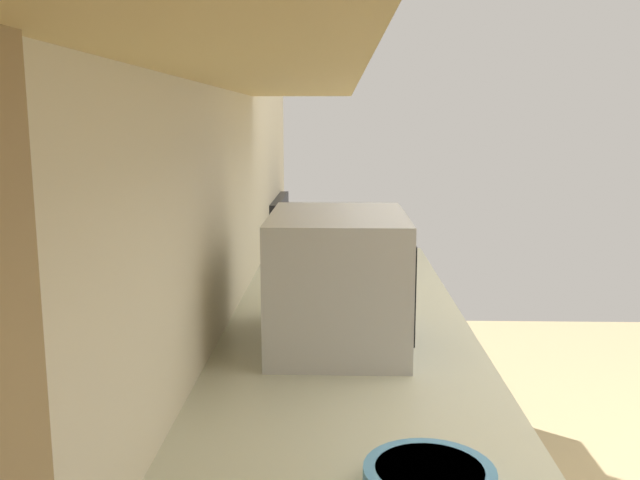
# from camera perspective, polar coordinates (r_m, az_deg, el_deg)

# --- Properties ---
(wall_back) EXTENTS (4.04, 0.12, 2.68)m
(wall_back) POSITION_cam_1_polar(r_m,az_deg,el_deg) (1.75, -10.34, 6.33)
(wall_back) COLOR beige
(wall_back) RESTS_ON ground_plane
(oven_range) EXTENTS (0.63, 0.65, 1.08)m
(oven_range) POSITION_cam_1_polar(r_m,az_deg,el_deg) (3.37, 1.83, -6.92)
(oven_range) COLOR black
(oven_range) RESTS_ON ground_plane
(microwave) EXTENTS (0.45, 0.33, 0.32)m
(microwave) POSITION_cam_1_polar(r_m,az_deg,el_deg) (1.68, 1.56, -3.25)
(microwave) COLOR #B7BABF
(microwave) RESTS_ON counter_run
(bowl) EXTENTS (0.20, 0.20, 0.04)m
(bowl) POSITION_cam_1_polar(r_m,az_deg,el_deg) (1.09, 9.03, -18.98)
(bowl) COLOR #4C8CBF
(bowl) RESTS_ON counter_run
(kettle) EXTENTS (0.16, 0.12, 0.17)m
(kettle) POSITION_cam_1_polar(r_m,az_deg,el_deg) (2.44, 4.74, -1.29)
(kettle) COLOR #B7BABF
(kettle) RESTS_ON counter_run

